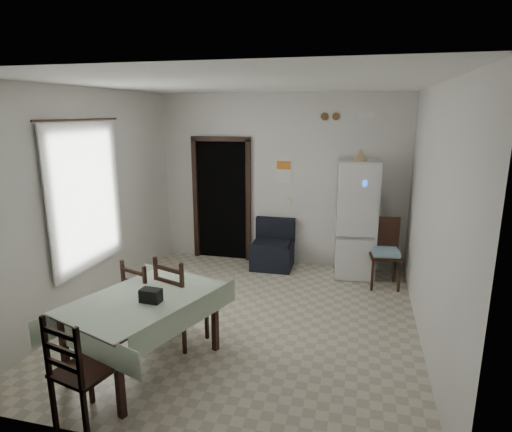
{
  "coord_description": "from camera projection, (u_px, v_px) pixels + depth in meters",
  "views": [
    {
      "loc": [
        1.32,
        -4.83,
        2.6
      ],
      "look_at": [
        0.0,
        0.5,
        1.25
      ],
      "focal_mm": 30.0,
      "sensor_mm": 36.0,
      "label": 1
    }
  ],
  "objects": [
    {
      "name": "window_recess",
      "position": [
        79.0,
        196.0,
        5.43
      ],
      "size": [
        0.1,
        1.2,
        1.6
      ],
      "primitive_type": "cube",
      "color": "silver",
      "rests_on": "ground"
    },
    {
      "name": "wall_front",
      "position": [
        162.0,
        278.0,
        3.02
      ],
      "size": [
        4.2,
        0.02,
        2.9
      ],
      "primitive_type": null,
      "color": "silver",
      "rests_on": "ground"
    },
    {
      "name": "curtain",
      "position": [
        86.0,
        197.0,
        5.4
      ],
      "size": [
        0.02,
        1.45,
        1.85
      ],
      "primitive_type": "cube",
      "color": "white",
      "rests_on": "ground"
    },
    {
      "name": "emergency_light",
      "position": [
        367.0,
        114.0,
        6.64
      ],
      "size": [
        0.25,
        0.07,
        0.09
      ],
      "primitive_type": "cube",
      "color": "white",
      "rests_on": "ground"
    },
    {
      "name": "fridge",
      "position": [
        356.0,
        219.0,
        6.78
      ],
      "size": [
        0.67,
        0.67,
        1.87
      ],
      "primitive_type": null,
      "rotation": [
        0.0,
        0.0,
        0.11
      ],
      "color": "white",
      "rests_on": "ground"
    },
    {
      "name": "dining_table",
      "position": [
        145.0,
        332.0,
        4.38
      ],
      "size": [
        1.43,
        1.75,
        0.78
      ],
      "primitive_type": null,
      "rotation": [
        0.0,
        0.0,
        -0.34
      ],
      "color": "#B0C6AA",
      "rests_on": "ground"
    },
    {
      "name": "ground",
      "position": [
        247.0,
        319.0,
        5.48
      ],
      "size": [
        4.5,
        4.5,
        0.0
      ],
      "primitive_type": "plane",
      "color": "#C1B79D",
      "rests_on": "ground"
    },
    {
      "name": "corner_chair",
      "position": [
        385.0,
        254.0,
        6.42
      ],
      "size": [
        0.5,
        0.5,
        1.04
      ],
      "primitive_type": null,
      "rotation": [
        0.0,
        0.0,
        0.11
      ],
      "color": "black",
      "rests_on": "ground"
    },
    {
      "name": "curtain_rod",
      "position": [
        80.0,
        120.0,
        5.17
      ],
      "size": [
        0.02,
        1.6,
        0.02
      ],
      "primitive_type": "cylinder",
      "rotation": [
        1.57,
        0.0,
        0.0
      ],
      "color": "black",
      "rests_on": "ground"
    },
    {
      "name": "doorway",
      "position": [
        226.0,
        198.0,
        7.79
      ],
      "size": [
        1.06,
        0.52,
        2.22
      ],
      "color": "black",
      "rests_on": "ground"
    },
    {
      "name": "black_bag",
      "position": [
        151.0,
        296.0,
        4.17
      ],
      "size": [
        0.21,
        0.13,
        0.13
      ],
      "primitive_type": "cube",
      "rotation": [
        0.0,
        0.0,
        -0.06
      ],
      "color": "black",
      "rests_on": "dining_table"
    },
    {
      "name": "dining_chair_far_right",
      "position": [
        182.0,
        299.0,
        4.85
      ],
      "size": [
        0.57,
        0.57,
        1.05
      ],
      "primitive_type": null,
      "rotation": [
        0.0,
        0.0,
        2.81
      ],
      "color": "black",
      "rests_on": "ground"
    },
    {
      "name": "navy_seat",
      "position": [
        272.0,
        245.0,
        7.22
      ],
      "size": [
        0.69,
        0.67,
        0.82
      ],
      "primitive_type": null,
      "rotation": [
        0.0,
        0.0,
        0.02
      ],
      "color": "black",
      "rests_on": "ground"
    },
    {
      "name": "tan_cone",
      "position": [
        361.0,
        155.0,
        6.46
      ],
      "size": [
        0.25,
        0.25,
        0.18
      ],
      "primitive_type": "cone",
      "rotation": [
        0.0,
        0.0,
        -0.11
      ],
      "color": "tan",
      "rests_on": "fridge"
    },
    {
      "name": "dining_chair_near_head",
      "position": [
        85.0,
        369.0,
        3.55
      ],
      "size": [
        0.54,
        0.54,
        1.04
      ],
      "primitive_type": null,
      "rotation": [
        0.0,
        0.0,
        2.9
      ],
      "color": "black",
      "rests_on": "ground"
    },
    {
      "name": "calendar_image",
      "position": [
        284.0,
        165.0,
        7.17
      ],
      "size": [
        0.24,
        0.01,
        0.14
      ],
      "primitive_type": "cube",
      "color": "orange",
      "rests_on": "ground"
    },
    {
      "name": "calendar",
      "position": [
        284.0,
        171.0,
        7.19
      ],
      "size": [
        0.28,
        0.02,
        0.4
      ],
      "primitive_type": "cube",
      "color": "white",
      "rests_on": "ground"
    },
    {
      "name": "wall_back",
      "position": [
        281.0,
        181.0,
        7.26
      ],
      "size": [
        4.2,
        0.02,
        2.9
      ],
      "primitive_type": null,
      "color": "silver",
      "rests_on": "ground"
    },
    {
      "name": "light_switch",
      "position": [
        289.0,
        202.0,
        7.3
      ],
      "size": [
        0.08,
        0.02,
        0.12
      ],
      "primitive_type": "cube",
      "color": "beige",
      "rests_on": "ground"
    },
    {
      "name": "wall_right",
      "position": [
        432.0,
        220.0,
        4.65
      ],
      "size": [
        0.02,
        4.5,
        2.9
      ],
      "primitive_type": null,
      "color": "silver",
      "rests_on": "ground"
    },
    {
      "name": "ceiling",
      "position": [
        245.0,
        84.0,
        4.79
      ],
      "size": [
        4.2,
        4.5,
        0.02
      ],
      "primitive_type": null,
      "color": "white",
      "rests_on": "ground"
    },
    {
      "name": "vent_left",
      "position": [
        325.0,
        116.0,
        6.83
      ],
      "size": [
        0.12,
        0.03,
        0.12
      ],
      "primitive_type": "cylinder",
      "rotation": [
        1.57,
        0.0,
        0.0
      ],
      "color": "brown",
      "rests_on": "ground"
    },
    {
      "name": "vent_right",
      "position": [
        336.0,
        116.0,
        6.78
      ],
      "size": [
        0.12,
        0.03,
        0.12
      ],
      "primitive_type": "cylinder",
      "rotation": [
        1.57,
        0.0,
        0.0
      ],
      "color": "brown",
      "rests_on": "ground"
    },
    {
      "name": "wall_left",
      "position": [
        92.0,
        201.0,
        5.63
      ],
      "size": [
        0.02,
        4.5,
        2.9
      ],
      "primitive_type": null,
      "color": "silver",
      "rests_on": "ground"
    },
    {
      "name": "dining_chair_far_left",
      "position": [
        148.0,
        299.0,
        4.94
      ],
      "size": [
        0.54,
        0.54,
        0.98
      ],
      "primitive_type": null,
      "rotation": [
        0.0,
        0.0,
        2.8
      ],
      "color": "black",
      "rests_on": "ground"
    }
  ]
}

